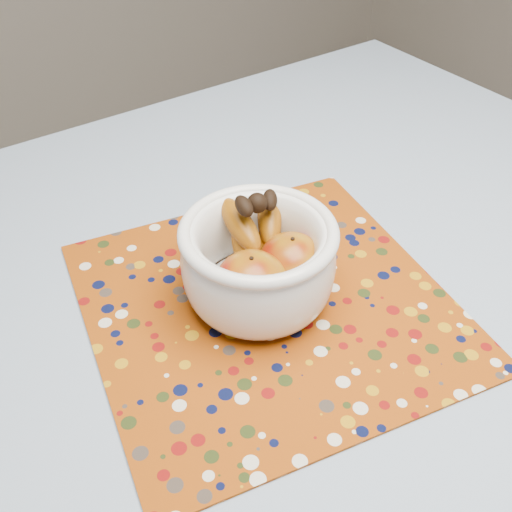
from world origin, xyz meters
name	(u,v)px	position (x,y,z in m)	size (l,w,h in m)	color
table	(348,358)	(0.00, 0.00, 0.67)	(1.20, 1.20, 0.75)	brown
tablecloth	(354,316)	(0.00, 0.00, 0.76)	(1.32, 1.32, 0.01)	#6180A1
placemat	(268,304)	(-0.08, 0.08, 0.76)	(0.44, 0.44, 0.00)	#863607
fruit_bowl	(261,257)	(-0.08, 0.09, 0.83)	(0.20, 0.19, 0.14)	white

